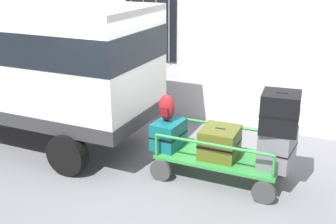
# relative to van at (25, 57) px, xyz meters

# --- Properties ---
(ground_plane) EXTENTS (40.00, 40.00, 0.00)m
(ground_plane) POSITION_rel_van_xyz_m (2.83, -0.24, -1.61)
(ground_plane) COLOR slate
(building_wall) EXTENTS (12.00, 0.38, 5.00)m
(building_wall) POSITION_rel_van_xyz_m (2.82, 2.44, 0.88)
(building_wall) COLOR silver
(building_wall) RESTS_ON ground
(van) EXTENTS (4.92, 2.09, 2.61)m
(van) POSITION_rel_van_xyz_m (0.00, 0.00, 0.00)
(van) COLOR silver
(van) RESTS_ON ground
(luggage_cart) EXTENTS (1.99, 1.00, 0.40)m
(luggage_cart) POSITION_rel_van_xyz_m (3.86, -0.08, -1.29)
(luggage_cart) COLOR #2D8438
(luggage_cart) RESTS_ON ground
(cart_railing) EXTENTS (1.88, 0.87, 0.38)m
(cart_railing) POSITION_rel_van_xyz_m (3.86, -0.08, -0.91)
(cart_railing) COLOR #2D8438
(cart_railing) RESTS_ON luggage_cart
(suitcase_left_bottom) EXTENTS (0.46, 0.62, 0.46)m
(suitcase_left_bottom) POSITION_rel_van_xyz_m (2.98, -0.11, -0.99)
(suitcase_left_bottom) COLOR #0F5960
(suitcase_left_bottom) RESTS_ON luggage_cart
(suitcase_midleft_bottom) EXTENTS (0.58, 0.62, 0.47)m
(suitcase_midleft_bottom) POSITION_rel_van_xyz_m (3.86, -0.10, -0.98)
(suitcase_midleft_bottom) COLOR #4C5119
(suitcase_midleft_bottom) RESTS_ON luggage_cart
(suitcase_center_bottom) EXTENTS (0.51, 0.67, 0.58)m
(suitcase_center_bottom) POSITION_rel_van_xyz_m (4.74, -0.04, -0.93)
(suitcase_center_bottom) COLOR slate
(suitcase_center_bottom) RESTS_ON luggage_cart
(suitcase_center_middle) EXTENTS (0.59, 0.59, 0.59)m
(suitcase_center_middle) POSITION_rel_van_xyz_m (4.74, -0.12, -0.34)
(suitcase_center_middle) COLOR black
(suitcase_center_middle) RESTS_ON suitcase_center_bottom
(backpack) EXTENTS (0.27, 0.22, 0.44)m
(backpack) POSITION_rel_van_xyz_m (2.93, -0.09, -0.54)
(backpack) COLOR maroon
(backpack) RESTS_ON suitcase_left_bottom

